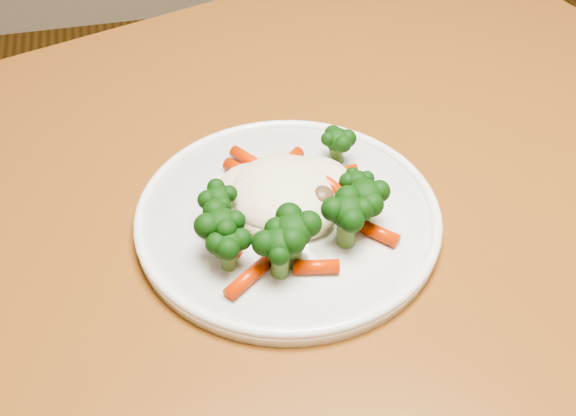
% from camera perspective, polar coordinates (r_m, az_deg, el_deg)
% --- Properties ---
extents(dining_table, '(1.39, 1.14, 0.75)m').
position_cam_1_polar(dining_table, '(0.72, -5.09, -8.09)').
color(dining_table, brown).
rests_on(dining_table, ground).
extents(plate, '(0.27, 0.27, 0.01)m').
position_cam_1_polar(plate, '(0.65, -0.00, -0.86)').
color(plate, white).
rests_on(plate, dining_table).
extents(meal, '(0.17, 0.19, 0.05)m').
position_cam_1_polar(meal, '(0.62, 0.23, 0.25)').
color(meal, '#F1E4C1').
rests_on(meal, plate).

